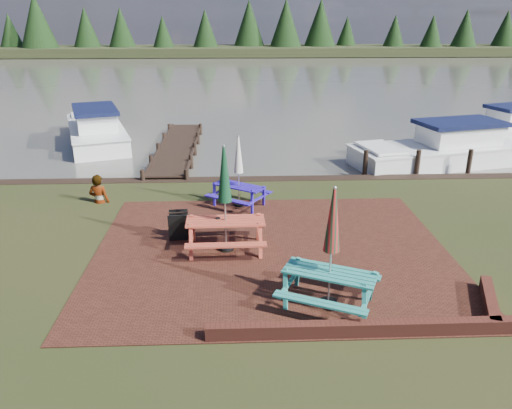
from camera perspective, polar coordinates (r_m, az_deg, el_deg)
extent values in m
plane|color=black|center=(11.94, 2.16, -7.59)|extent=(120.00, 120.00, 0.00)
cube|color=#3B1A12|center=(12.82, 1.82, -5.41)|extent=(9.00, 7.50, 0.02)
cube|color=#4C1E16|center=(9.91, 12.29, -13.71)|extent=(6.00, 0.22, 0.30)
cube|color=#4C1E16|center=(11.52, 25.14, -10.11)|extent=(0.82, 1.77, 0.30)
cube|color=#45423B|center=(47.80, -1.31, 14.20)|extent=(120.00, 60.00, 0.02)
cube|color=black|center=(76.63, -1.75, 17.17)|extent=(120.00, 10.00, 1.20)
cube|color=teal|center=(10.37, 8.44, -7.72)|extent=(2.01, 1.45, 0.04)
cube|color=teal|center=(9.93, 7.29, -11.09)|extent=(1.81, 1.02, 0.04)
cube|color=teal|center=(11.12, 9.29, -7.44)|extent=(1.81, 1.02, 0.04)
cube|color=teal|center=(10.75, 4.09, -8.78)|extent=(0.76, 1.51, 0.77)
cube|color=teal|center=(10.43, 12.71, -10.30)|extent=(0.76, 1.51, 0.77)
cylinder|color=black|center=(10.73, 8.23, -11.09)|extent=(0.38, 0.38, 0.10)
cylinder|color=#B2B2B7|center=(10.13, 8.60, -5.08)|extent=(0.04, 0.04, 2.60)
cone|color=#AD181C|center=(9.87, 8.79, -1.82)|extent=(0.33, 0.33, 1.30)
cube|color=#B6432E|center=(12.61, -3.51, -1.88)|extent=(2.00, 0.80, 0.04)
cube|color=#B6432E|center=(12.06, -3.47, -4.66)|extent=(1.99, 0.30, 0.04)
cube|color=#B6432E|center=(13.43, -3.48, -1.89)|extent=(1.99, 0.30, 0.04)
cube|color=#B6432E|center=(12.81, -7.32, -3.63)|extent=(0.12, 1.72, 0.81)
cube|color=#B6432E|center=(12.80, 0.39, -3.48)|extent=(0.12, 1.72, 0.81)
cylinder|color=black|center=(12.93, -3.43, -4.98)|extent=(0.40, 0.40, 0.11)
cylinder|color=#B2B2B7|center=(12.41, -3.57, 0.51)|extent=(0.04, 0.04, 2.75)
cone|color=#0E341C|center=(12.19, -3.64, 3.42)|extent=(0.35, 0.35, 1.38)
cube|color=#2A16A8|center=(15.59, -1.98, 2.13)|extent=(1.70, 1.43, 0.04)
cube|color=#2A16A8|center=(15.20, -3.25, 0.56)|extent=(1.47, 1.09, 0.04)
cube|color=#2A16A8|center=(16.16, -0.76, 1.86)|extent=(1.47, 1.09, 0.04)
cube|color=#2A16A8|center=(16.08, -4.06, 1.43)|extent=(0.85, 1.21, 0.67)
cube|color=#2A16A8|center=(15.34, 0.23, 0.51)|extent=(0.85, 1.21, 0.67)
cylinder|color=black|center=(15.80, -1.95, 0.00)|extent=(0.33, 0.33, 0.09)
cylinder|color=#B2B2B7|center=(15.45, -2.00, 3.75)|extent=(0.03, 0.03, 2.26)
cone|color=silver|center=(15.29, -2.03, 5.69)|extent=(0.29, 0.29, 1.13)
cube|color=black|center=(13.34, -8.92, -2.70)|extent=(0.51, 0.23, 0.80)
cube|color=black|center=(13.59, -8.80, -2.23)|extent=(0.51, 0.23, 0.80)
cube|color=black|center=(13.31, -8.95, -0.93)|extent=(0.50, 0.08, 0.03)
cube|color=black|center=(22.80, -8.93, 6.59)|extent=(1.60, 9.00, 0.06)
cube|color=black|center=(22.89, -10.82, 6.66)|extent=(0.08, 9.00, 0.08)
cube|color=black|center=(22.72, -7.05, 6.77)|extent=(0.08, 9.00, 0.08)
cylinder|color=black|center=(18.71, -12.78, 2.40)|extent=(0.16, 0.16, 1.00)
cylinder|color=black|center=(18.48, -7.89, 2.50)|extent=(0.16, 0.16, 1.00)
cube|color=white|center=(25.56, -17.74, 7.43)|extent=(4.44, 7.27, 0.98)
cube|color=white|center=(25.46, -17.87, 8.54)|extent=(4.53, 7.41, 0.08)
cube|color=white|center=(24.56, -17.84, 9.24)|extent=(2.54, 3.28, 0.83)
cube|color=black|center=(24.47, -17.97, 10.32)|extent=(2.85, 3.73, 0.18)
cube|color=white|center=(27.99, -18.31, 9.82)|extent=(2.29, 1.82, 0.10)
cube|color=white|center=(22.08, 20.07, 5.06)|extent=(7.50, 4.06, 0.95)
cube|color=white|center=(21.96, 20.23, 6.30)|extent=(7.65, 4.14, 0.08)
cube|color=white|center=(22.36, 22.18, 7.50)|extent=(3.32, 2.43, 0.81)
cube|color=black|center=(22.27, 22.34, 8.64)|extent=(3.79, 2.72, 0.17)
cube|color=white|center=(20.48, 14.05, 6.34)|extent=(1.74, 2.34, 0.09)
cube|color=white|center=(27.21, 26.38, 6.99)|extent=(6.46, 3.85, 0.94)
cube|color=white|center=(27.11, 26.55, 7.98)|extent=(6.59, 3.93, 0.08)
cube|color=white|center=(25.50, 22.88, 8.12)|extent=(1.59, 2.07, 0.09)
imported|color=gray|center=(16.58, -17.76, 3.21)|extent=(0.75, 0.57, 1.85)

